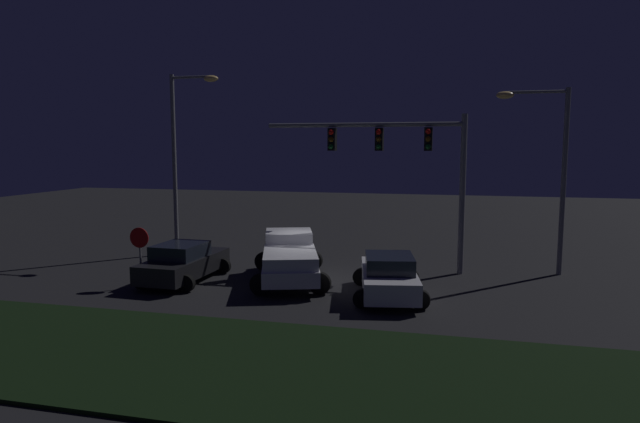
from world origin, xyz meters
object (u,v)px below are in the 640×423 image
object	(u,v)px
pickup_truck	(289,255)
car_sedan	(183,262)
car_sedan_far	(389,276)
stop_sign	(140,245)
traffic_signal_gantry	(402,154)
street_lamp_left	(183,143)
street_lamp_right	(549,157)

from	to	relation	value
pickup_truck	car_sedan	bearing A→B (deg)	87.17
car_sedan_far	stop_sign	world-z (taller)	stop_sign
car_sedan	stop_sign	size ratio (longest dim) A/B	2.00
traffic_signal_gantry	street_lamp_left	bearing A→B (deg)	173.65
car_sedan	car_sedan_far	bearing A→B (deg)	-90.44
car_sedan	car_sedan_far	world-z (taller)	same
stop_sign	street_lamp_left	bearing A→B (deg)	102.43
street_lamp_left	street_lamp_right	distance (m)	16.30
pickup_truck	street_lamp_right	bearing A→B (deg)	-87.93
pickup_truck	stop_sign	distance (m)	5.60
street_lamp_left	stop_sign	bearing A→B (deg)	-77.57
car_sedan_far	stop_sign	distance (m)	9.22
car_sedan_far	street_lamp_left	size ratio (longest dim) A/B	0.54
street_lamp_left	stop_sign	distance (m)	7.32
pickup_truck	street_lamp_right	size ratio (longest dim) A/B	0.77
pickup_truck	car_sedan	size ratio (longest dim) A/B	1.29
traffic_signal_gantry	stop_sign	bearing A→B (deg)	-151.62
pickup_truck	stop_sign	size ratio (longest dim) A/B	2.58
car_sedan_far	traffic_signal_gantry	size ratio (longest dim) A/B	0.56
stop_sign	car_sedan_far	bearing A→B (deg)	4.86
traffic_signal_gantry	stop_sign	size ratio (longest dim) A/B	3.73
street_lamp_left	stop_sign	size ratio (longest dim) A/B	3.85
traffic_signal_gantry	street_lamp_left	size ratio (longest dim) A/B	0.97
car_sedan	pickup_truck	bearing A→B (deg)	-72.85
pickup_truck	car_sedan	xyz separation A→B (m)	(-3.97, -1.07, -0.26)
street_lamp_right	traffic_signal_gantry	bearing A→B (deg)	-172.00
pickup_truck	car_sedan_far	xyz separation A→B (m)	(4.03, -1.42, -0.26)
pickup_truck	car_sedan_far	world-z (taller)	pickup_truck
pickup_truck	car_sedan_far	distance (m)	4.28
car_sedan	stop_sign	bearing A→B (deg)	136.64
street_lamp_right	pickup_truck	bearing A→B (deg)	-160.05
street_lamp_right	car_sedan	bearing A→B (deg)	-161.43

